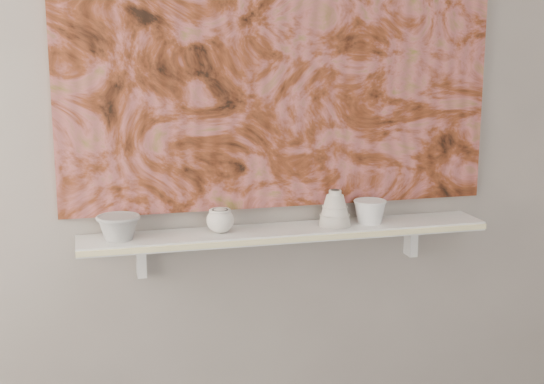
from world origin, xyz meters
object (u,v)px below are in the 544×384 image
object	(u,v)px
shelf	(287,233)
bell_vessel	(335,208)
bowl_grey	(119,227)
cup_cream	(220,220)
painting	(281,46)
bowl_white	(370,211)

from	to	relation	value
shelf	bell_vessel	xyz separation A→B (m)	(0.17, 0.00, 0.08)
bowl_grey	bell_vessel	xyz separation A→B (m)	(0.73, 0.00, 0.02)
cup_cream	shelf	bearing A→B (deg)	0.00
painting	bowl_white	xyz separation A→B (m)	(0.30, -0.08, -0.57)
cup_cream	bowl_white	size ratio (longest dim) A/B	0.80
shelf	bell_vessel	size ratio (longest dim) A/B	11.22
cup_cream	bowl_white	world-z (taller)	same
bowl_white	bell_vessel	bearing A→B (deg)	180.00
painting	bell_vessel	xyz separation A→B (m)	(0.17, -0.08, -0.55)
bell_vessel	cup_cream	bearing A→B (deg)	180.00
shelf	cup_cream	world-z (taller)	cup_cream
cup_cream	bell_vessel	bearing A→B (deg)	0.00
bowl_grey	bell_vessel	world-z (taller)	bell_vessel
painting	bell_vessel	size ratio (longest dim) A/B	12.02
shelf	bell_vessel	distance (m)	0.19
bowl_grey	cup_cream	bearing A→B (deg)	0.00
bowl_grey	cup_cream	size ratio (longest dim) A/B	1.55
painting	bowl_grey	distance (m)	0.80
bell_vessel	bowl_grey	bearing A→B (deg)	180.00
shelf	bell_vessel	world-z (taller)	bell_vessel
cup_cream	bell_vessel	distance (m)	0.40
painting	bell_vessel	distance (m)	0.58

